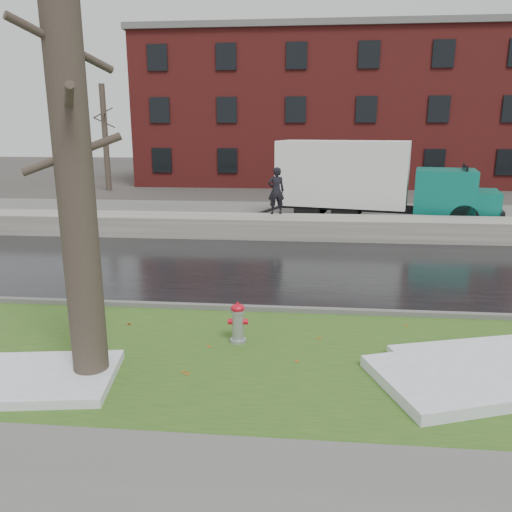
# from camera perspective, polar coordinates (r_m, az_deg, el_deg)

# --- Properties ---
(ground) EXTENTS (120.00, 120.00, 0.00)m
(ground) POSITION_cam_1_polar(r_m,az_deg,el_deg) (9.73, 2.37, -8.60)
(ground) COLOR #47423D
(ground) RESTS_ON ground
(verge) EXTENTS (60.00, 4.50, 0.04)m
(verge) POSITION_cam_1_polar(r_m,az_deg,el_deg) (8.58, 1.89, -11.71)
(verge) COLOR #2C521B
(verge) RESTS_ON ground
(road) EXTENTS (60.00, 7.00, 0.03)m
(road) POSITION_cam_1_polar(r_m,az_deg,el_deg) (13.98, 3.41, -1.39)
(road) COLOR black
(road) RESTS_ON ground
(parking_lot) EXTENTS (60.00, 9.00, 0.03)m
(parking_lot) POSITION_cam_1_polar(r_m,az_deg,el_deg) (22.28, 4.26, 4.49)
(parking_lot) COLOR slate
(parking_lot) RESTS_ON ground
(curb) EXTENTS (60.00, 0.15, 0.14)m
(curb) POSITION_cam_1_polar(r_m,az_deg,el_deg) (10.63, 2.68, -6.17)
(curb) COLOR slate
(curb) RESTS_ON ground
(snowbank) EXTENTS (60.00, 1.60, 0.75)m
(snowbank) POSITION_cam_1_polar(r_m,az_deg,el_deg) (17.98, 3.95, 3.31)
(snowbank) COLOR #B2AEA3
(snowbank) RESTS_ON ground
(brick_building) EXTENTS (26.00, 12.00, 10.00)m
(brick_building) POSITION_cam_1_polar(r_m,az_deg,el_deg) (39.00, 8.09, 15.91)
(brick_building) COLOR maroon
(brick_building) RESTS_ON ground
(bg_tree_left) EXTENTS (1.40, 1.62, 6.50)m
(bg_tree_left) POSITION_cam_1_polar(r_m,az_deg,el_deg) (33.37, -16.85, 12.90)
(bg_tree_left) COLOR brown
(bg_tree_left) RESTS_ON ground
(bg_tree_center) EXTENTS (1.40, 1.62, 6.50)m
(bg_tree_center) POSITION_cam_1_polar(r_m,az_deg,el_deg) (35.55, -5.10, 13.48)
(bg_tree_center) COLOR brown
(bg_tree_center) RESTS_ON ground
(fire_hydrant) EXTENTS (0.37, 0.32, 0.75)m
(fire_hydrant) POSITION_cam_1_polar(r_m,az_deg,el_deg) (9.04, -2.08, -7.41)
(fire_hydrant) COLOR #A5A8AE
(fire_hydrant) RESTS_ON verge
(tree) EXTENTS (1.31, 1.50, 6.62)m
(tree) POSITION_cam_1_polar(r_m,az_deg,el_deg) (7.55, -20.18, 10.36)
(tree) COLOR brown
(tree) RESTS_ON verge
(box_truck) EXTENTS (10.13, 4.11, 3.35)m
(box_truck) POSITION_cam_1_polar(r_m,az_deg,el_deg) (21.16, 12.75, 8.46)
(box_truck) COLOR black
(box_truck) RESTS_ON ground
(worker) EXTENTS (0.71, 0.57, 1.71)m
(worker) POSITION_cam_1_polar(r_m,az_deg,el_deg) (18.41, 2.31, 7.47)
(worker) COLOR black
(worker) RESTS_ON snowbank
(snow_patch_near) EXTENTS (3.06, 2.65, 0.16)m
(snow_patch_near) POSITION_cam_1_polar(r_m,az_deg,el_deg) (8.84, 25.36, -11.64)
(snow_patch_near) COLOR white
(snow_patch_near) RESTS_ON verge
(snow_patch_far) EXTENTS (2.41, 1.91, 0.14)m
(snow_patch_far) POSITION_cam_1_polar(r_m,az_deg,el_deg) (8.46, -23.42, -12.69)
(snow_patch_far) COLOR white
(snow_patch_far) RESTS_ON verge
(snow_patch_side) EXTENTS (3.24, 2.62, 0.18)m
(snow_patch_side) POSITION_cam_1_polar(r_m,az_deg,el_deg) (8.46, 23.37, -12.53)
(snow_patch_side) COLOR white
(snow_patch_side) RESTS_ON verge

